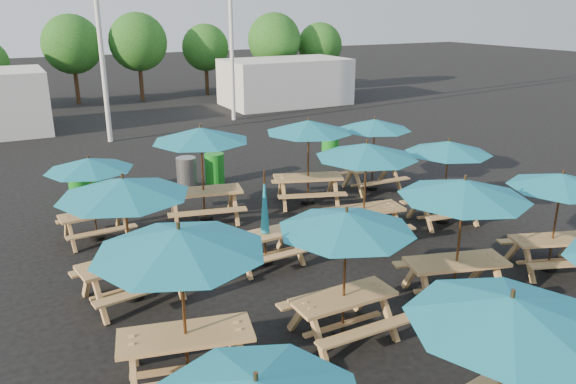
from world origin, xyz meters
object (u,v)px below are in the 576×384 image
picnic_unit_15 (375,128)px  waste_bin_0 (79,183)px  picnic_unit_7 (201,139)px  picnic_unit_1 (180,248)px  picnic_unit_14 (448,151)px  picnic_unit_13 (561,185)px  picnic_unit_10 (366,155)px  picnic_unit_11 (309,130)px  picnic_unit_6 (265,226)px  picnic_unit_5 (346,227)px  waste_bin_1 (92,181)px  waste_bin_4 (330,149)px  waste_bin_3 (215,169)px  picnic_unit_3 (89,168)px  picnic_unit_4 (509,319)px  picnic_unit_2 (124,193)px  waste_bin_2 (187,173)px  picnic_unit_9 (464,195)px

picnic_unit_15 → waste_bin_0: size_ratio=2.30×
picnic_unit_7 → picnic_unit_1: bearing=-99.5°
picnic_unit_1 → picnic_unit_14: 8.78m
picnic_unit_13 → picnic_unit_10: bearing=148.9°
picnic_unit_14 → picnic_unit_11: bearing=137.7°
picnic_unit_6 → picnic_unit_13: (5.36, -3.18, 1.05)m
picnic_unit_5 → picnic_unit_13: picnic_unit_5 is taller
picnic_unit_7 → picnic_unit_10: size_ratio=1.10×
picnic_unit_1 → waste_bin_1: (0.23, 9.83, -1.74)m
picnic_unit_6 → waste_bin_4: picnic_unit_6 is taller
picnic_unit_11 → waste_bin_1: picnic_unit_11 is taller
picnic_unit_7 → picnic_unit_15: picnic_unit_7 is taller
waste_bin_3 → picnic_unit_7: bearing=-115.4°
picnic_unit_3 → picnic_unit_11: (5.94, -0.11, 0.34)m
picnic_unit_1 → picnic_unit_10: (5.56, 3.32, -0.08)m
picnic_unit_15 → waste_bin_4: picnic_unit_15 is taller
picnic_unit_7 → picnic_unit_10: bearing=-33.4°
waste_bin_1 → waste_bin_3: bearing=-6.8°
picnic_unit_10 → waste_bin_0: picnic_unit_10 is taller
picnic_unit_4 → waste_bin_1: bearing=93.3°
picnic_unit_15 → waste_bin_3: 5.27m
picnic_unit_3 → picnic_unit_11: picnic_unit_11 is taller
waste_bin_3 → waste_bin_4: same height
picnic_unit_2 → picnic_unit_5: bearing=-54.0°
picnic_unit_14 → waste_bin_1: bearing=148.9°
picnic_unit_3 → picnic_unit_6: size_ratio=1.02×
picnic_unit_1 → waste_bin_0: (-0.14, 9.82, -1.74)m
picnic_unit_3 → picnic_unit_5: size_ratio=0.94×
picnic_unit_2 → picnic_unit_6: bearing=-3.6°
picnic_unit_6 → picnic_unit_7: bearing=92.4°
picnic_unit_7 → picnic_unit_13: 8.50m
picnic_unit_1 → waste_bin_4: picnic_unit_1 is taller
picnic_unit_10 → picnic_unit_14: picnic_unit_10 is taller
picnic_unit_4 → picnic_unit_11: size_ratio=0.87×
picnic_unit_4 → picnic_unit_13: 6.43m
waste_bin_2 → picnic_unit_10: bearing=-67.0°
picnic_unit_2 → picnic_unit_11: 6.68m
picnic_unit_15 → picnic_unit_11: bearing=-173.1°
waste_bin_1 → picnic_unit_9: bearing=-61.9°
picnic_unit_13 → waste_bin_0: 12.92m
picnic_unit_2 → picnic_unit_13: 8.86m
picnic_unit_2 → waste_bin_1: bearing=78.9°
picnic_unit_9 → waste_bin_4: picnic_unit_9 is taller
picnic_unit_1 → picnic_unit_10: picnic_unit_1 is taller
waste_bin_4 → picnic_unit_2: bearing=-142.2°
waste_bin_0 → picnic_unit_10: bearing=-48.7°
picnic_unit_15 → waste_bin_1: picnic_unit_15 is taller
picnic_unit_7 → picnic_unit_13: bearing=-35.9°
picnic_unit_2 → picnic_unit_13: picnic_unit_2 is taller
picnic_unit_10 → picnic_unit_11: picnic_unit_11 is taller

